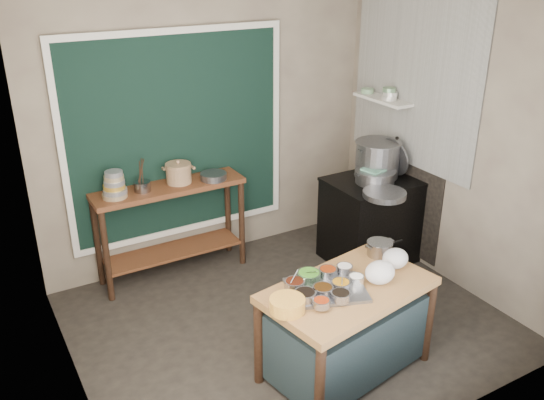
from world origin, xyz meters
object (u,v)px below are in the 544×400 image
prep_table (346,329)px  back_counter (172,230)px  yellow_basin (287,305)px  condiment_tray (326,290)px  stock_pot (377,159)px  utensil_cup (142,186)px  stove_block (372,221)px  steamer (375,176)px  ceramic_crock (179,174)px  saucepan (379,249)px

prep_table → back_counter: size_ratio=0.86×
prep_table → yellow_basin: bearing=174.0°
condiment_tray → stock_pot: size_ratio=1.18×
prep_table → utensil_cup: 2.28m
prep_table → utensil_cup: size_ratio=7.98×
utensil_cup → condiment_tray: bearing=-71.4°
stock_pot → prep_table: bearing=-134.9°
stock_pot → stove_block: bearing=-133.8°
utensil_cup → steamer: utensil_cup is taller
ceramic_crock → steamer: ceramic_crock is taller
stove_block → yellow_basin: size_ratio=3.70×
stove_block → yellow_basin: (-1.84, -1.34, 0.37)m
stove_block → steamer: size_ratio=2.18×
prep_table → steamer: size_ratio=3.03×
saucepan → utensil_cup: size_ratio=1.35×
condiment_tray → prep_table: bearing=-8.2°
stock_pot → back_counter: bearing=161.6°
saucepan → ceramic_crock: bearing=118.0°
condiment_tray → saucepan: saucepan is taller
back_counter → steamer: 2.06m
back_counter → utensil_cup: bearing=-177.2°
yellow_basin → saucepan: 1.08m
back_counter → condiment_tray: bearing=-78.2°
ceramic_crock → back_counter: bearing=-172.1°
ceramic_crock → condiment_tray: bearing=-81.5°
stove_block → condiment_tray: size_ratio=1.62×
back_counter → saucepan: 2.11m
stove_block → saucepan: 1.37m
prep_table → steamer: bearing=35.2°
yellow_basin → saucepan: bearing=15.8°
prep_table → saucepan: saucepan is taller
prep_table → stove_block: size_ratio=1.39×
saucepan → stock_pot: 1.44m
steamer → utensil_cup: bearing=159.9°
condiment_tray → yellow_basin: size_ratio=2.28×
stove_block → stock_pot: bearing=46.2°
utensil_cup → stock_pot: (2.22, -0.64, 0.07)m
prep_table → saucepan: bearing=17.7°
stock_pot → steamer: (-0.12, -0.13, -0.12)m
back_counter → stock_pot: size_ratio=3.09×
utensil_cup → steamer: (2.10, -0.77, -0.05)m
yellow_basin → steamer: size_ratio=0.59×
utensil_cup → yellow_basin: bearing=-81.5°
yellow_basin → condiment_tray: bearing=9.7°
back_counter → yellow_basin: back_counter is taller
ceramic_crock → steamer: bearing=-24.8°
stove_block → condiment_tray: bearing=-139.3°
back_counter → yellow_basin: bearing=-88.5°
stove_block → stock_pot: size_ratio=1.92×
condiment_tray → back_counter: bearing=101.8°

